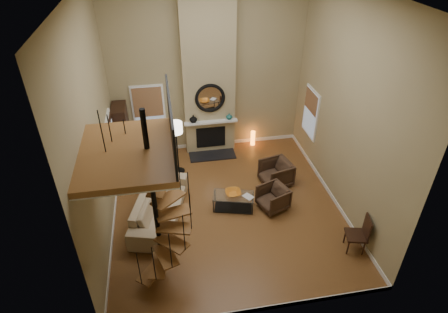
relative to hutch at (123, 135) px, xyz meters
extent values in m
cube|color=brown|center=(2.76, -2.78, -0.95)|extent=(6.00, 6.50, 0.01)
cube|color=tan|center=(2.76, 0.47, 1.80)|extent=(6.00, 0.02, 5.50)
cube|color=tan|center=(2.76, -6.03, 1.80)|extent=(6.00, 0.02, 5.50)
cube|color=tan|center=(-0.24, -2.78, 1.80)|extent=(0.02, 6.50, 5.50)
cube|color=tan|center=(5.76, -2.78, 1.80)|extent=(0.02, 6.50, 5.50)
cube|color=white|center=(2.76, 0.46, -0.89)|extent=(6.00, 0.02, 0.12)
cube|color=white|center=(2.76, -6.02, -0.89)|extent=(6.00, 0.02, 0.12)
cube|color=white|center=(-0.23, -2.78, -0.89)|extent=(0.02, 6.50, 0.12)
cube|color=white|center=(5.75, -2.78, -0.89)|extent=(0.02, 6.50, 0.12)
cube|color=tan|center=(2.76, 0.28, 1.80)|extent=(1.60, 0.38, 5.50)
cube|color=black|center=(2.76, -0.21, -0.93)|extent=(1.50, 0.60, 0.04)
cube|color=black|center=(2.76, 0.08, -0.40)|extent=(0.95, 0.02, 0.72)
cube|color=white|center=(2.76, 0.00, 0.20)|extent=(1.70, 0.18, 0.06)
torus|color=black|center=(2.76, 0.06, 1.00)|extent=(0.94, 0.10, 0.94)
cylinder|color=white|center=(2.76, 0.07, 1.00)|extent=(0.80, 0.01, 0.80)
imported|color=black|center=(2.21, 0.04, 0.35)|extent=(0.24, 0.24, 0.25)
imported|color=#185656|center=(3.36, 0.04, 0.33)|extent=(0.20, 0.20, 0.21)
cube|color=white|center=(0.86, 0.45, 0.65)|extent=(1.02, 0.04, 1.52)
cube|color=#8C9EB2|center=(0.86, 0.42, 0.65)|extent=(0.90, 0.01, 1.40)
cube|color=#9C6C46|center=(0.86, 0.41, 0.86)|extent=(0.90, 0.01, 0.98)
cube|color=white|center=(5.74, -0.78, 0.65)|extent=(0.04, 1.02, 1.52)
cube|color=#8C9EB2|center=(5.72, -0.78, 0.65)|extent=(0.01, 0.90, 1.40)
cube|color=#9C6C46|center=(5.70, -0.78, 1.03)|extent=(0.01, 0.90, 0.63)
cube|color=white|center=(-0.21, -0.98, 0.10)|extent=(0.06, 1.05, 2.16)
cube|color=black|center=(-0.17, -0.98, 0.07)|extent=(0.05, 0.90, 2.05)
cube|color=#8C9EB2|center=(-0.14, -0.98, 0.50)|extent=(0.01, 0.60, 0.90)
cube|color=#915E2F|center=(0.61, -4.58, 2.23)|extent=(1.70, 2.20, 0.12)
cube|color=white|center=(0.61, -4.58, 2.16)|extent=(1.70, 2.20, 0.03)
cube|color=black|center=(1.43, -4.58, 2.76)|extent=(0.04, 2.20, 0.94)
cylinder|color=black|center=(0.96, -4.58, 1.06)|extent=(0.10, 0.10, 4.02)
cube|color=#915E2F|center=(0.74, -4.86, -0.69)|extent=(0.71, 0.78, 0.04)
cylinder|color=black|center=(0.52, -5.15, -0.22)|extent=(0.02, 0.02, 0.94)
cube|color=#915E2F|center=(0.90, -4.94, -0.43)|extent=(0.46, 0.77, 0.04)
cylinder|color=black|center=(0.84, -5.29, 0.04)|extent=(0.02, 0.02, 0.94)
cube|color=#915E2F|center=(1.07, -4.92, -0.17)|extent=(0.55, 0.79, 0.04)
cylinder|color=black|center=(1.18, -5.27, 0.30)|extent=(0.02, 0.02, 0.94)
cube|color=#915E2F|center=(1.22, -4.83, 0.09)|extent=(0.75, 0.74, 0.04)
cylinder|color=black|center=(1.48, -5.08, 0.56)|extent=(0.02, 0.02, 0.94)
cube|color=#915E2F|center=(1.31, -4.68, 0.35)|extent=(0.79, 0.53, 0.04)
cylinder|color=black|center=(1.65, -4.78, 0.82)|extent=(0.02, 0.02, 0.94)
cube|color=#915E2F|center=(1.31, -4.51, 0.61)|extent=(0.77, 0.48, 0.04)
cylinder|color=black|center=(1.67, -4.43, 1.08)|extent=(0.02, 0.02, 0.94)
cube|color=#915E2F|center=(1.24, -4.35, 0.87)|extent=(0.77, 0.72, 0.04)
cylinder|color=black|center=(1.51, -4.12, 1.34)|extent=(0.02, 0.02, 0.94)
cube|color=#915E2F|center=(1.10, -4.25, 1.13)|extent=(0.58, 0.79, 0.04)
cylinder|color=black|center=(1.23, -3.91, 1.60)|extent=(0.02, 0.02, 0.94)
cube|color=#915E2F|center=(0.92, -4.22, 1.39)|extent=(0.41, 0.75, 0.04)
cylinder|color=black|center=(0.89, -3.87, 1.86)|extent=(0.02, 0.02, 0.94)
cube|color=#915E2F|center=(0.76, -4.28, 1.65)|extent=(0.68, 0.79, 0.04)
cylinder|color=black|center=(0.56, -3.98, 2.12)|extent=(0.02, 0.02, 0.94)
cube|color=#915E2F|center=(0.64, -4.41, 1.91)|extent=(0.80, 0.64, 0.04)
cylinder|color=black|center=(0.33, -4.24, 2.38)|extent=(0.02, 0.02, 0.94)
cube|color=#915E2F|center=(0.60, -4.58, 2.17)|extent=(0.72, 0.34, 0.04)
cylinder|color=black|center=(0.24, -4.58, 2.64)|extent=(0.02, 0.02, 0.94)
cube|color=black|center=(0.00, 0.00, 0.00)|extent=(0.42, 0.88, 1.97)
imported|color=tan|center=(0.97, -2.85, -0.55)|extent=(1.67, 2.76, 0.76)
imported|color=#3F2A1D|center=(4.45, -1.95, -0.60)|extent=(0.99, 0.97, 0.75)
imported|color=#3F2A1D|center=(4.04, -3.01, -0.60)|extent=(0.92, 0.91, 0.65)
cube|color=silver|center=(2.93, -2.86, -0.51)|extent=(1.19, 0.81, 0.02)
cube|color=black|center=(2.93, -2.86, -0.92)|extent=(1.08, 0.70, 0.01)
cylinder|color=black|center=(2.37, -2.94, -0.73)|extent=(0.03, 0.03, 0.40)
cylinder|color=black|center=(3.38, -3.21, -0.73)|extent=(0.03, 0.03, 0.40)
cylinder|color=black|center=(2.49, -2.52, -0.73)|extent=(0.03, 0.03, 0.40)
cylinder|color=black|center=(3.49, -2.79, -0.73)|extent=(0.03, 0.03, 0.40)
imported|color=orange|center=(2.93, -2.81, -0.45)|extent=(0.42, 0.42, 0.10)
imported|color=gray|center=(3.28, -3.01, -0.49)|extent=(0.33, 0.34, 0.03)
cylinder|color=black|center=(1.61, -0.88, -0.93)|extent=(0.37, 0.37, 0.03)
cylinder|color=black|center=(1.61, -0.88, -0.15)|extent=(0.04, 0.04, 1.57)
cylinder|color=#F2E5C6|center=(1.61, -0.88, 0.60)|extent=(0.41, 0.41, 0.33)
cylinder|color=orange|center=(4.23, 0.25, -0.70)|extent=(0.15, 0.15, 0.53)
cube|color=black|center=(5.47, -4.79, -0.51)|extent=(0.56, 0.56, 0.05)
cube|color=black|center=(5.67, -4.84, -0.25)|extent=(0.14, 0.44, 0.55)
cylinder|color=black|center=(5.26, -4.92, -0.74)|extent=(0.05, 0.05, 0.44)
cylinder|color=black|center=(5.61, -5.00, -0.74)|extent=(0.05, 0.05, 0.44)
cylinder|color=black|center=(5.34, -4.57, -0.74)|extent=(0.05, 0.05, 0.44)
cylinder|color=black|center=(5.69, -4.65, -0.74)|extent=(0.05, 0.05, 0.44)
camera|label=1|loc=(1.32, -10.45, 5.92)|focal=30.21mm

